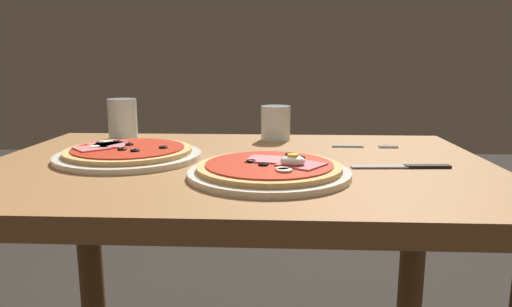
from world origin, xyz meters
name	(u,v)px	position (x,y,z in m)	size (l,w,h in m)	color
dining_table	(239,225)	(0.00, 0.00, 0.62)	(1.05, 0.73, 0.77)	olive
pizza_foreground	(270,170)	(0.07, -0.13, 0.78)	(0.30, 0.30, 0.05)	silver
pizza_across_left	(128,153)	(-0.24, 0.02, 0.78)	(0.31, 0.31, 0.03)	silver
water_glass_near	(276,125)	(0.08, 0.28, 0.80)	(0.08, 0.08, 0.09)	silver
water_glass_far	(123,122)	(-0.34, 0.28, 0.81)	(0.08, 0.08, 0.11)	silver
fork	(359,146)	(0.28, 0.18, 0.77)	(0.16, 0.02, 0.00)	silver
knife	(408,166)	(0.34, -0.04, 0.77)	(0.20, 0.03, 0.01)	silver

